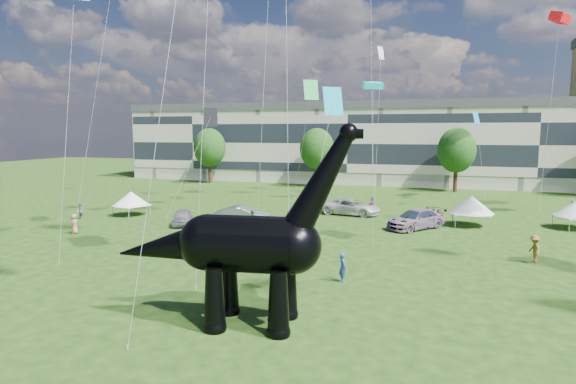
% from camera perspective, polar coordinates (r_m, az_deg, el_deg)
% --- Properties ---
extents(ground, '(220.00, 220.00, 0.00)m').
position_cam_1_polar(ground, '(20.67, -0.55, -16.91)').
color(ground, '#16330C').
rests_on(ground, ground).
extents(terrace_row, '(78.00, 11.00, 12.00)m').
position_cam_1_polar(terrace_row, '(81.15, 7.77, 5.44)').
color(terrace_row, beige).
rests_on(terrace_row, ground).
extents(tree_far_left, '(5.20, 5.20, 9.44)m').
position_cam_1_polar(tree_far_left, '(79.51, -9.29, 5.58)').
color(tree_far_left, '#382314').
rests_on(tree_far_left, ground).
extents(tree_mid_left, '(5.20, 5.20, 9.44)m').
position_cam_1_polar(tree_mid_left, '(73.17, 3.45, 5.53)').
color(tree_mid_left, '#382314').
rests_on(tree_mid_left, ground).
extents(tree_mid_right, '(5.20, 5.20, 9.44)m').
position_cam_1_polar(tree_mid_right, '(70.98, 19.37, 5.08)').
color(tree_mid_right, '#382314').
rests_on(tree_mid_right, ground).
extents(dinosaur_sculpture, '(11.20, 3.48, 9.11)m').
position_cam_1_polar(dinosaur_sculpture, '(21.13, -5.62, -6.52)').
color(dinosaur_sculpture, black).
rests_on(dinosaur_sculpture, ground).
extents(car_silver, '(3.17, 4.41, 1.40)m').
position_cam_1_polar(car_silver, '(44.68, -12.40, -2.93)').
color(car_silver, silver).
rests_on(car_silver, ground).
extents(car_grey, '(5.21, 2.54, 1.65)m').
position_cam_1_polar(car_grey, '(43.84, -5.40, -2.82)').
color(car_grey, slate).
rests_on(car_grey, ground).
extents(car_white, '(6.14, 3.48, 1.62)m').
position_cam_1_polar(car_white, '(49.21, 7.51, -1.76)').
color(car_white, silver).
rests_on(car_white, ground).
extents(car_dark, '(5.45, 5.94, 1.67)m').
position_cam_1_polar(car_dark, '(43.28, 14.89, -3.15)').
color(car_dark, '#595960').
rests_on(car_dark, ground).
extents(gazebo_near, '(4.14, 4.14, 2.72)m').
position_cam_1_polar(gazebo_near, '(45.95, 20.91, -1.43)').
color(gazebo_near, silver).
rests_on(gazebo_near, ground).
extents(gazebo_left, '(4.38, 4.38, 2.44)m').
position_cam_1_polar(gazebo_left, '(50.75, -18.12, -0.75)').
color(gazebo_left, white).
rests_on(gazebo_left, ground).
extents(visitors, '(46.38, 41.41, 1.85)m').
position_cam_1_polar(visitors, '(34.55, 7.21, -5.53)').
color(visitors, teal).
rests_on(visitors, ground).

